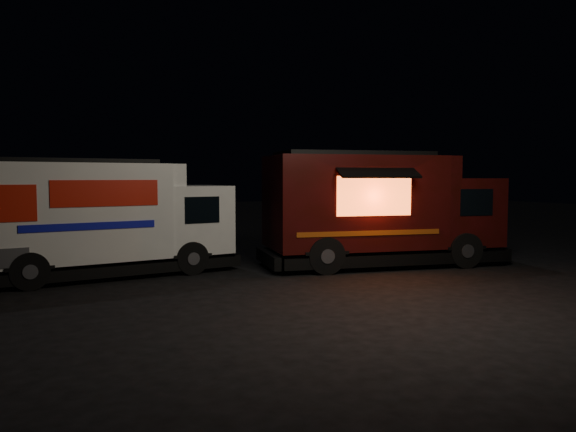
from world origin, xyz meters
The scene contains 3 objects.
ground centered at (0.00, 0.00, 0.00)m, with size 80.00×80.00×0.00m, color black.
white_truck centered at (-4.01, 3.34, 1.43)m, with size 6.31×2.15×2.86m, color silver, non-canonical shape.
red_truck centered at (3.05, 1.59, 1.56)m, with size 6.70×2.46×3.12m, color #35090B, non-canonical shape.
Camera 1 is at (-6.46, -10.94, 2.44)m, focal length 35.00 mm.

